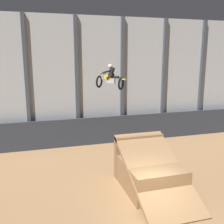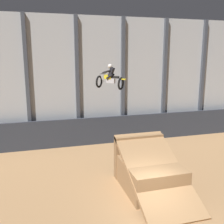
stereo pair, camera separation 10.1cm
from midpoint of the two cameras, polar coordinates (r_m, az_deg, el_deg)
name	(u,v)px [view 2 (the right image)]	position (r m, az deg, el deg)	size (l,w,h in m)	color
ground_plane	(155,211)	(13.31, 9.49, -20.56)	(60.00, 60.00, 0.00)	#9E754C
arena_back_wall	(100,81)	(21.60, -2.46, 6.71)	(32.00, 0.40, 10.24)	#ADB2B7
lower_barrier	(103,130)	(21.69, -1.95, -4.00)	(31.36, 0.20, 2.26)	#2D333D
dirt_ramp	(148,171)	(14.99, 8.10, -12.59)	(2.96, 5.40, 2.72)	#966F48
rider_bike_solo	(110,79)	(15.24, -0.21, 7.27)	(1.64, 1.56, 1.47)	black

